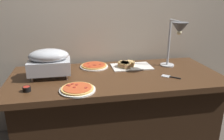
{
  "coord_description": "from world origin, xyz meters",
  "views": [
    {
      "loc": [
        -0.39,
        -1.85,
        1.46
      ],
      "look_at": [
        -0.04,
        0.0,
        0.81
      ],
      "focal_mm": 35.71,
      "sensor_mm": 36.0,
      "label": 1
    }
  ],
  "objects_px": {
    "sandwich_platter": "(128,65)",
    "serving_spatula": "(170,77)",
    "pizza_plate_front": "(94,66)",
    "heat_lamp": "(177,33)",
    "sauce_cup_near": "(27,89)",
    "chafing_dish": "(49,61)",
    "pizza_plate_center": "(77,89)"
  },
  "relations": [
    {
      "from": "pizza_plate_front",
      "to": "pizza_plate_center",
      "type": "relative_size",
      "value": 1.02
    },
    {
      "from": "pizza_plate_center",
      "to": "serving_spatula",
      "type": "distance_m",
      "value": 0.83
    },
    {
      "from": "chafing_dish",
      "to": "pizza_plate_front",
      "type": "xyz_separation_m",
      "value": [
        0.41,
        0.21,
        -0.13
      ]
    },
    {
      "from": "pizza_plate_front",
      "to": "sandwich_platter",
      "type": "relative_size",
      "value": 0.71
    },
    {
      "from": "pizza_plate_center",
      "to": "sauce_cup_near",
      "type": "distance_m",
      "value": 0.38
    },
    {
      "from": "chafing_dish",
      "to": "serving_spatula",
      "type": "relative_size",
      "value": 2.4
    },
    {
      "from": "chafing_dish",
      "to": "pizza_plate_center",
      "type": "distance_m",
      "value": 0.43
    },
    {
      "from": "pizza_plate_front",
      "to": "serving_spatula",
      "type": "xyz_separation_m",
      "value": [
        0.63,
        -0.41,
        -0.01
      ]
    },
    {
      "from": "pizza_plate_front",
      "to": "sauce_cup_near",
      "type": "xyz_separation_m",
      "value": [
        -0.56,
        -0.49,
        0.01
      ]
    },
    {
      "from": "pizza_plate_center",
      "to": "serving_spatula",
      "type": "xyz_separation_m",
      "value": [
        0.82,
        0.14,
        -0.01
      ]
    },
    {
      "from": "heat_lamp",
      "to": "chafing_dish",
      "type": "bearing_deg",
      "value": 178.53
    },
    {
      "from": "sauce_cup_near",
      "to": "pizza_plate_front",
      "type": "bearing_deg",
      "value": 41.14
    },
    {
      "from": "chafing_dish",
      "to": "sandwich_platter",
      "type": "xyz_separation_m",
      "value": [
        0.74,
        0.13,
        -0.12
      ]
    },
    {
      "from": "sauce_cup_near",
      "to": "sandwich_platter",
      "type": "bearing_deg",
      "value": 24.9
    },
    {
      "from": "sandwich_platter",
      "to": "sauce_cup_near",
      "type": "xyz_separation_m",
      "value": [
        -0.89,
        -0.41,
        -0.0
      ]
    },
    {
      "from": "heat_lamp",
      "to": "sauce_cup_near",
      "type": "bearing_deg",
      "value": -169.17
    },
    {
      "from": "heat_lamp",
      "to": "sandwich_platter",
      "type": "height_order",
      "value": "heat_lamp"
    },
    {
      "from": "sandwich_platter",
      "to": "sauce_cup_near",
      "type": "distance_m",
      "value": 0.98
    },
    {
      "from": "heat_lamp",
      "to": "pizza_plate_front",
      "type": "distance_m",
      "value": 0.86
    },
    {
      "from": "pizza_plate_front",
      "to": "serving_spatula",
      "type": "height_order",
      "value": "pizza_plate_front"
    },
    {
      "from": "chafing_dish",
      "to": "serving_spatula",
      "type": "bearing_deg",
      "value": -10.64
    },
    {
      "from": "sandwich_platter",
      "to": "serving_spatula",
      "type": "distance_m",
      "value": 0.45
    },
    {
      "from": "heat_lamp",
      "to": "serving_spatula",
      "type": "bearing_deg",
      "value": -124.3
    },
    {
      "from": "sandwich_platter",
      "to": "serving_spatula",
      "type": "height_order",
      "value": "sandwich_platter"
    },
    {
      "from": "chafing_dish",
      "to": "sauce_cup_near",
      "type": "bearing_deg",
      "value": -118.78
    },
    {
      "from": "heat_lamp",
      "to": "sauce_cup_near",
      "type": "height_order",
      "value": "heat_lamp"
    },
    {
      "from": "chafing_dish",
      "to": "sauce_cup_near",
      "type": "relative_size",
      "value": 5.92
    },
    {
      "from": "heat_lamp",
      "to": "serving_spatula",
      "type": "xyz_separation_m",
      "value": [
        -0.11,
        -0.17,
        -0.36
      ]
    },
    {
      "from": "sandwich_platter",
      "to": "serving_spatula",
      "type": "xyz_separation_m",
      "value": [
        0.3,
        -0.33,
        -0.02
      ]
    },
    {
      "from": "pizza_plate_center",
      "to": "sandwich_platter",
      "type": "height_order",
      "value": "sandwich_platter"
    },
    {
      "from": "heat_lamp",
      "to": "serving_spatula",
      "type": "distance_m",
      "value": 0.41
    },
    {
      "from": "heat_lamp",
      "to": "pizza_plate_center",
      "type": "height_order",
      "value": "heat_lamp"
    }
  ]
}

